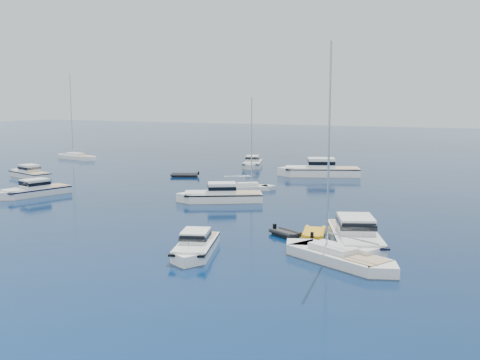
# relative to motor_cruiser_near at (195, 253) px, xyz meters

# --- Properties ---
(ground) EXTENTS (400.00, 400.00, 0.00)m
(ground) POSITION_rel_motor_cruiser_near_xyz_m (-4.26, -4.99, 0.00)
(ground) COLOR navy
(ground) RESTS_ON ground
(motor_cruiser_near) EXTENTS (5.04, 8.49, 2.13)m
(motor_cruiser_near) POSITION_rel_motor_cruiser_near_xyz_m (0.00, 0.00, 0.00)
(motor_cruiser_near) COLOR white
(motor_cruiser_near) RESTS_ON ground
(motor_cruiser_right) EXTENTS (7.41, 11.56, 2.92)m
(motor_cruiser_right) POSITION_rel_motor_cruiser_near_xyz_m (9.88, 6.93, 0.00)
(motor_cruiser_right) COLOR silver
(motor_cruiser_right) RESTS_ON ground
(motor_cruiser_left) EXTENTS (5.10, 9.63, 2.42)m
(motor_cruiser_left) POSITION_rel_motor_cruiser_near_xyz_m (-29.26, 13.37, 0.00)
(motor_cruiser_left) COLOR silver
(motor_cruiser_left) RESTS_ON ground
(motor_cruiser_centre) EXTENTS (10.14, 7.60, 2.61)m
(motor_cruiser_centre) POSITION_rel_motor_cruiser_near_xyz_m (-8.27, 19.45, 0.00)
(motor_cruiser_centre) COLOR white
(motor_cruiser_centre) RESTS_ON ground
(motor_cruiser_far_l) EXTENTS (9.18, 5.10, 2.31)m
(motor_cruiser_far_l) POSITION_rel_motor_cruiser_near_xyz_m (-41.63, 24.63, 0.00)
(motor_cruiser_far_l) COLOR silver
(motor_cruiser_far_l) RESTS_ON ground
(motor_cruiser_distant) EXTENTS (13.06, 8.45, 3.30)m
(motor_cruiser_distant) POSITION_rel_motor_cruiser_near_xyz_m (-5.15, 44.02, 0.00)
(motor_cruiser_distant) COLOR white
(motor_cruiser_distant) RESTS_ON ground
(motor_cruiser_horizon) EXTENTS (5.52, 9.34, 2.35)m
(motor_cruiser_horizon) POSITION_rel_motor_cruiser_near_xyz_m (-18.32, 49.64, 0.00)
(motor_cruiser_horizon) COLOR silver
(motor_cruiser_horizon) RESTS_ON ground
(sailboat_mid_r) EXTENTS (10.64, 6.95, 15.41)m
(sailboat_mid_r) POSITION_rel_motor_cruiser_near_xyz_m (9.87, 2.36, 0.00)
(sailboat_mid_r) COLOR silver
(sailboat_mid_r) RESTS_ON ground
(sailboat_centre) EXTENTS (7.76, 6.03, 11.64)m
(sailboat_centre) POSITION_rel_motor_cruiser_near_xyz_m (-9.13, 27.53, 0.00)
(sailboat_centre) COLOR silver
(sailboat_centre) RESTS_ON ground
(sailboat_far_l) EXTENTS (11.36, 5.19, 16.18)m
(sailboat_far_l) POSITION_rel_motor_cruiser_near_xyz_m (-52.47, 46.60, 0.00)
(sailboat_far_l) COLOR white
(sailboat_far_l) RESTS_ON ground
(tender_yellow) EXTENTS (3.00, 4.28, 0.95)m
(tender_yellow) POSITION_rel_motor_cruiser_near_xyz_m (5.94, 8.88, 0.00)
(tender_yellow) COLOR #F1A70E
(tender_yellow) RESTS_ON ground
(tender_grey_near) EXTENTS (3.19, 2.72, 0.95)m
(tender_grey_near) POSITION_rel_motor_cruiser_near_xyz_m (3.88, 7.80, 0.00)
(tender_grey_near) COLOR black
(tender_grey_near) RESTS_ON ground
(tender_grey_far) EXTENTS (4.55, 3.61, 0.95)m
(tender_grey_far) POSITION_rel_motor_cruiser_near_xyz_m (-22.17, 34.84, 0.00)
(tender_grey_far) COLOR black
(tender_grey_far) RESTS_ON ground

